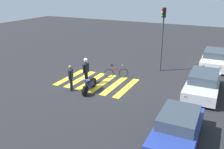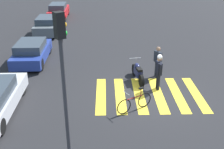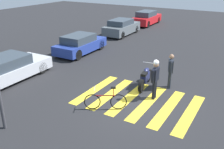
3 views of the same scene
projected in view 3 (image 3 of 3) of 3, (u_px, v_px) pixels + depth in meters
The scene contains 10 objects.
ground_plane at pixel (138, 100), 11.12m from camera, with size 60.00×60.00×0.00m, color #232326.
police_motorcycle at pixel (145, 78), 12.34m from camera, with size 2.02×0.62×1.03m.
leaning_bicycle at pixel (106, 101), 10.27m from camera, with size 0.91×1.52×1.00m.
officer_on_foot at pixel (155, 77), 10.92m from camera, with size 0.68×0.24×1.80m.
officer_by_motorcycle at pixel (170, 69), 12.00m from camera, with size 0.63×0.37×1.69m.
crosswalk_stripes at pixel (138, 100), 11.12m from camera, with size 3.50×4.95×0.01m.
car_silver_sedan at pixel (6, 69), 12.95m from camera, with size 4.62×1.91×1.28m.
car_blue_hatchback at pixel (80, 44), 17.42m from camera, with size 4.04×1.79×1.29m.
car_grey_coupe at pixel (122, 27), 22.52m from camera, with size 4.15×1.77×1.37m.
car_red_convertible at pixel (147, 18), 26.85m from camera, with size 4.40×1.72×1.44m.
Camera 3 is at (-9.09, -4.05, 5.21)m, focal length 40.81 mm.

